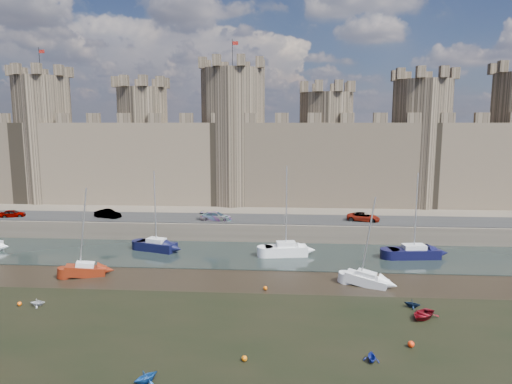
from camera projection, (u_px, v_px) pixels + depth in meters
ground at (131, 345)px, 34.25m from camera, size 160.00×160.00×0.00m
water_channel at (196, 254)px, 57.91m from camera, size 160.00×12.00×0.08m
quay at (231, 198)px, 93.22m from camera, size 160.00×60.00×2.50m
road at (209, 218)px, 67.39m from camera, size 160.00×7.00×0.10m
castle at (218, 151)px, 79.86m from camera, size 108.50×11.00×29.00m
car_0 at (13, 214)px, 67.99m from camera, size 3.76×2.35×1.19m
car_1 at (108, 214)px, 67.43m from camera, size 4.27×2.59×1.33m
car_2 at (216, 216)px, 65.69m from camera, size 4.61×2.10×1.31m
car_3 at (363, 217)px, 65.22m from camera, size 5.01×3.19×1.29m
sailboat_1 at (156, 245)px, 59.04m from camera, size 5.56×3.52×10.41m
sailboat_2 at (286, 249)px, 56.83m from camera, size 5.49×2.87×11.27m
sailboat_3 at (414, 252)px, 55.92m from camera, size 6.21×2.98×10.50m
sailboat_4 at (85, 270)px, 49.51m from camera, size 4.48×2.85×9.77m
sailboat_5 at (367, 279)px, 46.67m from camera, size 4.59×3.14×9.23m
dinghy_1 at (146, 377)px, 29.15m from camera, size 2.14×2.13×0.85m
dinghy_3 at (38, 303)px, 41.36m from camera, size 1.46×1.30×0.69m
dinghy_4 at (423, 315)px, 38.90m from camera, size 3.42×3.55×0.60m
dinghy_5 at (372, 357)px, 31.79m from camera, size 1.19×1.36×0.69m
dinghy_7 at (412, 304)px, 41.09m from camera, size 1.61×1.46×0.75m
buoy_1 at (20, 304)px, 41.48m from camera, size 0.40×0.40×0.40m
buoy_2 at (244, 358)px, 31.88m from camera, size 0.42×0.42×0.42m
buoy_3 at (265, 288)px, 45.39m from camera, size 0.42×0.42×0.42m
buoy_5 at (411, 344)px, 33.84m from camera, size 0.50×0.50×0.50m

